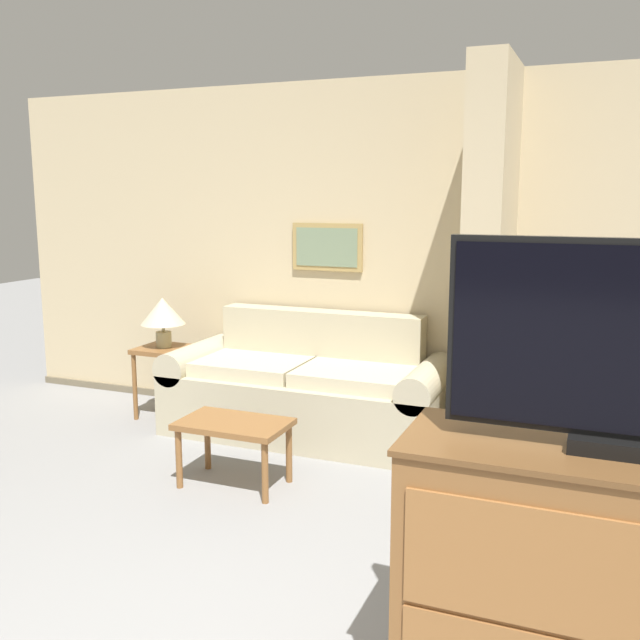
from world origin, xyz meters
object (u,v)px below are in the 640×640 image
(table_lamp, at_px, (163,313))
(tv_dresser, at_px, (598,596))
(couch, at_px, (307,391))
(tv, at_px, (616,346))
(coffee_table, at_px, (234,430))

(table_lamp, bearing_deg, tv_dresser, -35.86)
(couch, distance_m, tv, 3.30)
(table_lamp, distance_m, tv_dresser, 4.04)
(tv_dresser, bearing_deg, tv, 90.00)
(couch, relative_size, coffee_table, 3.13)
(table_lamp, bearing_deg, couch, 1.48)
(coffee_table, relative_size, tv_dresser, 0.52)
(table_lamp, xyz_separation_m, tv, (3.26, -2.36, 0.47))
(tv_dresser, bearing_deg, couch, 130.56)
(coffee_table, height_order, tv, tv)
(couch, distance_m, tv_dresser, 3.15)
(coffee_table, bearing_deg, tv, -32.94)
(table_lamp, height_order, tv_dresser, tv_dresser)
(couch, height_order, table_lamp, table_lamp)
(tv_dresser, relative_size, tv, 1.26)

